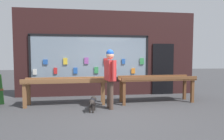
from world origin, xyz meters
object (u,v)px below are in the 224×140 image
object	(u,v)px
display_table_right	(157,81)
person_browsing	(110,74)
display_table_left	(66,83)
small_dog	(92,102)

from	to	relation	value
display_table_right	person_browsing	xyz separation A→B (m)	(-1.66, -0.58, 0.31)
display_table_left	display_table_right	world-z (taller)	display_table_right
small_dog	person_browsing	bearing A→B (deg)	-56.59
display_table_left	person_browsing	bearing A→B (deg)	-23.44
display_table_left	display_table_right	distance (m)	3.01
display_table_left	person_browsing	world-z (taller)	person_browsing
display_table_left	small_dog	xyz separation A→B (m)	(0.83, -0.80, -0.42)
display_table_left	small_dog	size ratio (longest dim) A/B	4.53
display_table_left	person_browsing	xyz separation A→B (m)	(1.35, -0.59, 0.34)
display_table_right	person_browsing	bearing A→B (deg)	-160.61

